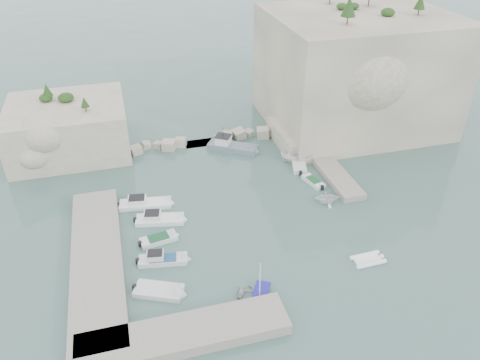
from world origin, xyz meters
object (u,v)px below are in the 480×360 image
object	(u,v)px
motorboat_d	(163,262)
rowboat	(259,299)
tender_east_b	(313,183)
tender_east_c	(298,165)
motorboat_e	(159,293)
tender_east_a	(326,202)
inflatable_dinghy	(368,261)
motorboat_b	(160,222)
tender_east_d	(298,161)
work_boat	(233,150)
motorboat_c	(159,241)
motorboat_a	(146,206)

from	to	relation	value
motorboat_d	rowboat	world-z (taller)	motorboat_d
tender_east_b	tender_east_c	world-z (taller)	same
motorboat_e	tender_east_a	size ratio (longest dim) A/B	1.62
inflatable_dinghy	rowboat	bearing A→B (deg)	-172.54
motorboat_b	motorboat_e	world-z (taller)	motorboat_b
motorboat_d	tender_east_b	size ratio (longest dim) A/B	1.43
tender_east_c	tender_east_a	bearing A→B (deg)	-164.45
motorboat_d	tender_east_d	size ratio (longest dim) A/B	1.10
motorboat_d	motorboat_b	bearing A→B (deg)	94.99
motorboat_d	inflatable_dinghy	size ratio (longest dim) A/B	1.51
motorboat_b	tender_east_d	xyz separation A→B (m)	(20.29, 8.63, 0.00)
motorboat_e	work_boat	distance (m)	28.87
inflatable_dinghy	motorboat_c	bearing A→B (deg)	154.42
rowboat	tender_east_c	world-z (taller)	rowboat
tender_east_a	work_boat	size ratio (longest dim) A/B	0.40
rowboat	inflatable_dinghy	distance (m)	12.50
motorboat_a	work_boat	bearing A→B (deg)	46.81
rowboat	tender_east_a	world-z (taller)	tender_east_a
rowboat	motorboat_b	bearing A→B (deg)	58.35
motorboat_c	work_boat	xyz separation A→B (m)	(12.91, 17.73, 0.00)
motorboat_b	tender_east_a	world-z (taller)	tender_east_a
tender_east_a	tender_east_c	size ratio (longest dim) A/B	0.56
rowboat	work_boat	world-z (taller)	work_boat
motorboat_d	work_boat	world-z (taller)	work_boat
motorboat_b	inflatable_dinghy	distance (m)	23.28
motorboat_d	tender_east_b	world-z (taller)	motorboat_d
motorboat_c	motorboat_d	distance (m)	3.42
motorboat_b	motorboat_e	size ratio (longest dim) A/B	1.19
rowboat	tender_east_b	distance (m)	21.38
tender_east_d	work_boat	bearing A→B (deg)	70.97
tender_east_a	work_boat	distance (m)	17.57
motorboat_e	tender_east_d	distance (m)	29.37
motorboat_e	motorboat_c	bearing A→B (deg)	107.38
motorboat_b	inflatable_dinghy	world-z (taller)	motorboat_b
tender_east_c	inflatable_dinghy	bearing A→B (deg)	-165.18
motorboat_e	tender_east_b	xyz separation A→B (m)	(21.63, 13.88, 0.00)
motorboat_a	work_boat	size ratio (longest dim) A/B	0.86
tender_east_a	tender_east_d	bearing A→B (deg)	9.29
motorboat_a	tender_east_c	distance (m)	21.67
inflatable_dinghy	tender_east_c	distance (m)	19.94
motorboat_c	tender_east_d	size ratio (longest dim) A/B	0.88
motorboat_a	tender_east_b	world-z (taller)	motorboat_a
motorboat_d	rowboat	distance (m)	10.96
motorboat_c	work_boat	bearing A→B (deg)	44.28
motorboat_a	motorboat_b	world-z (taller)	same
tender_east_c	tender_east_d	bearing A→B (deg)	-2.08
motorboat_b	work_boat	bearing A→B (deg)	61.06
motorboat_c	motorboat_e	size ratio (longest dim) A/B	0.86
rowboat	tender_east_b	xyz separation A→B (m)	(12.68, 17.21, 0.00)
motorboat_c	rowboat	world-z (taller)	rowboat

